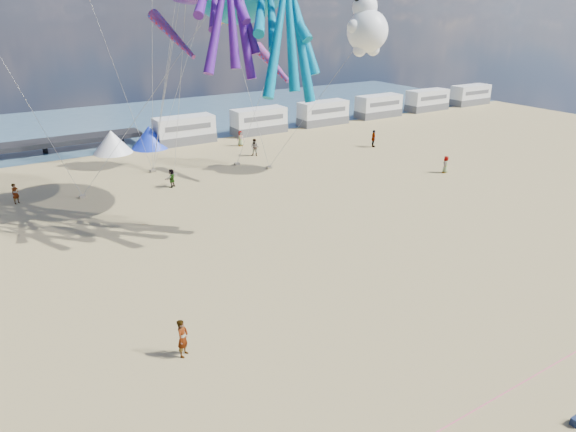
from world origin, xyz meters
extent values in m
plane|color=tan|center=(0.00, 0.00, 0.00)|extent=(120.00, 120.00, 0.00)
plane|color=#3D5E74|center=(0.00, 55.00, 0.02)|extent=(120.00, 120.00, 0.00)
cube|color=silver|center=(6.00, 40.00, 1.50)|extent=(6.60, 2.50, 3.00)
cube|color=silver|center=(15.50, 40.00, 1.50)|extent=(6.60, 2.50, 3.00)
cube|color=silver|center=(25.00, 40.00, 1.50)|extent=(6.60, 2.50, 3.00)
cube|color=silver|center=(34.50, 40.00, 1.50)|extent=(6.60, 2.50, 3.00)
cube|color=silver|center=(44.00, 40.00, 1.50)|extent=(6.60, 2.50, 3.00)
cube|color=silver|center=(53.50, 40.00, 1.50)|extent=(6.60, 2.50, 3.00)
cone|color=white|center=(-2.00, 40.00, 1.20)|extent=(4.00, 4.00, 2.40)
cone|color=#1933CC|center=(2.00, 40.00, 1.20)|extent=(4.00, 4.00, 2.40)
cube|color=#152142|center=(2.25, -7.42, 0.15)|extent=(0.38, 0.28, 0.30)
cylinder|color=#F2338C|center=(0.00, -5.00, 0.02)|extent=(34.00, 0.03, 0.03)
imported|color=tan|center=(-8.30, 3.95, 0.89)|extent=(0.77, 0.74, 1.77)
imported|color=#7F6659|center=(22.10, 16.65, 0.78)|extent=(0.68, 0.58, 1.57)
imported|color=#7F6659|center=(10.03, 31.05, 0.89)|extent=(1.01, 1.03, 1.79)
imported|color=#7F6659|center=(22.78, 27.45, 0.93)|extent=(1.18, 1.39, 1.86)
imported|color=#7F6659|center=(-0.66, 26.10, 0.79)|extent=(0.97, 0.86, 1.57)
imported|color=#7F6659|center=(-12.28, 28.69, 0.81)|extent=(1.53, 1.18, 1.61)
imported|color=#7F6659|center=(10.71, 35.57, 0.84)|extent=(0.64, 0.45, 1.67)
cube|color=gray|center=(-7.70, 27.31, 0.11)|extent=(0.50, 0.35, 0.22)
cube|color=gray|center=(0.58, 28.97, 0.11)|extent=(0.50, 0.35, 0.22)
cube|color=gray|center=(9.01, 26.39, 0.11)|extent=(0.50, 0.35, 0.22)
cube|color=gray|center=(6.98, 29.11, 0.11)|extent=(0.50, 0.35, 0.22)
cube|color=gray|center=(-0.67, 31.20, 0.11)|extent=(0.50, 0.35, 0.22)
camera|label=1|loc=(-14.27, -14.08, 14.01)|focal=32.00mm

